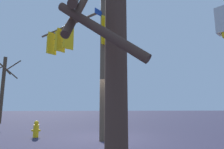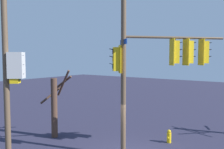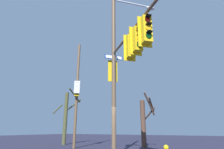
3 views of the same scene
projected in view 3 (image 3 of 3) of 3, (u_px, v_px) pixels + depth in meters
main_signal_pole_assembly at (123, 53)px, 9.85m from camera, size 4.33×5.88×9.86m
secondary_pole_assembly at (77, 90)px, 14.49m from camera, size 0.68×0.74×8.24m
bare_tree_behind_pole at (144, 121)px, 14.05m from camera, size 1.29×1.75×4.00m
bare_tree_across_street at (66, 116)px, 17.47m from camera, size 2.20×2.15×4.99m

